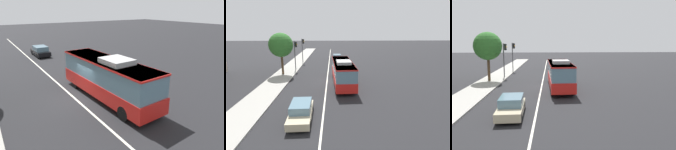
{
  "view_description": "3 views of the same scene",
  "coord_description": "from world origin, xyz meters",
  "views": [
    {
      "loc": [
        -13.75,
        5.6,
        6.87
      ],
      "look_at": [
        -1.08,
        -2.76,
        1.78
      ],
      "focal_mm": 32.59,
      "sensor_mm": 36.0,
      "label": 1
    },
    {
      "loc": [
        -24.85,
        -0.94,
        7.63
      ],
      "look_at": [
        -2.91,
        -1.52,
        1.72
      ],
      "focal_mm": 28.68,
      "sensor_mm": 36.0,
      "label": 2
    },
    {
      "loc": [
        -28.09,
        -1.22,
        5.69
      ],
      "look_at": [
        -2.14,
        -2.65,
        1.75
      ],
      "focal_mm": 37.11,
      "sensor_mm": 36.0,
      "label": 3
    }
  ],
  "objects": [
    {
      "name": "ground_plane",
      "position": [
        0.0,
        0.0,
        0.0
      ],
      "size": [
        160.0,
        160.0,
        0.0
      ],
      "primitive_type": "plane",
      "color": "black"
    },
    {
      "name": "lane_centre_line",
      "position": [
        0.0,
        0.0,
        0.01
      ],
      "size": [
        76.0,
        0.16,
        0.01
      ],
      "primitive_type": "cube",
      "color": "silver",
      "rests_on": "ground_plane"
    },
    {
      "name": "transit_bus",
      "position": [
        -1.26,
        -2.21,
        1.81
      ],
      "size": [
        10.1,
        2.96,
        3.46
      ],
      "rotation": [
        0.0,
        0.0,
        0.05
      ],
      "color": "red",
      "rests_on": "ground_plane"
    },
    {
      "name": "sedan_black",
      "position": [
        16.63,
        -1.81,
        0.72
      ],
      "size": [
        4.53,
        1.87,
        1.46
      ],
      "rotation": [
        0.0,
        0.0,
        0.01
      ],
      "color": "black",
      "rests_on": "ground_plane"
    }
  ]
}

